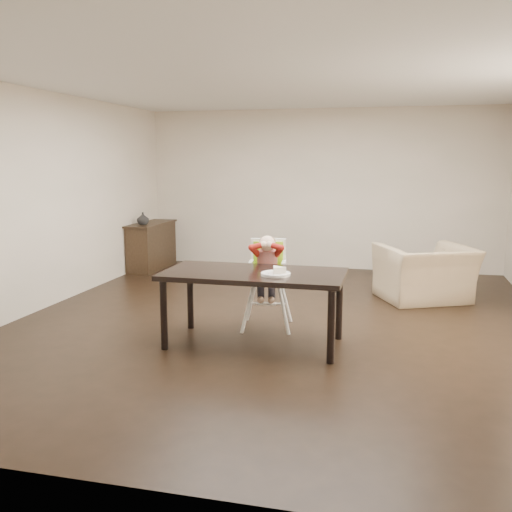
{
  "coord_description": "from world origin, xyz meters",
  "views": [
    {
      "loc": [
        1.28,
        -6.24,
        1.86
      ],
      "look_at": [
        -0.12,
        -0.59,
        0.87
      ],
      "focal_mm": 40.0,
      "sensor_mm": 36.0,
      "label": 1
    }
  ],
  "objects_px": {
    "dining_table": "(254,279)",
    "armchair": "(425,264)",
    "sideboard": "(152,246)",
    "high_chair": "(267,263)"
  },
  "relations": [
    {
      "from": "armchair",
      "to": "sideboard",
      "type": "bearing_deg",
      "value": -40.73
    },
    {
      "from": "dining_table",
      "to": "armchair",
      "type": "relative_size",
      "value": 1.6
    },
    {
      "from": "high_chair",
      "to": "sideboard",
      "type": "bearing_deg",
      "value": 124.72
    },
    {
      "from": "high_chair",
      "to": "sideboard",
      "type": "xyz_separation_m",
      "value": [
        -2.69,
        2.9,
        -0.33
      ]
    },
    {
      "from": "sideboard",
      "to": "dining_table",
      "type": "bearing_deg",
      "value": -52.63
    },
    {
      "from": "dining_table",
      "to": "armchair",
      "type": "height_order",
      "value": "armchair"
    },
    {
      "from": "dining_table",
      "to": "high_chair",
      "type": "xyz_separation_m",
      "value": [
        -0.0,
        0.63,
        0.06
      ]
    },
    {
      "from": "high_chair",
      "to": "armchair",
      "type": "relative_size",
      "value": 0.92
    },
    {
      "from": "dining_table",
      "to": "armchair",
      "type": "distance_m",
      "value": 2.9
    },
    {
      "from": "high_chair",
      "to": "sideboard",
      "type": "distance_m",
      "value": 3.97
    }
  ]
}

